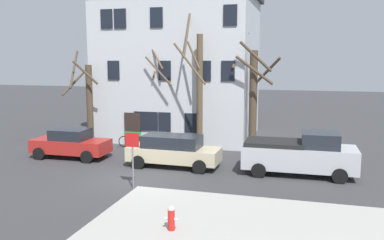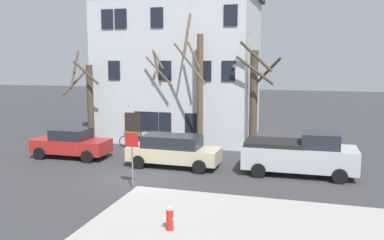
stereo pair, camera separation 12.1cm
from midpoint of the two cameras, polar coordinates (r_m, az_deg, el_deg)
name	(u,v)px [view 2 (the right image)]	position (r m, az deg, el deg)	size (l,w,h in m)	color
ground_plane	(138,179)	(18.74, -7.51, -8.37)	(120.00, 120.00, 0.00)	#38383A
building_main	(181,53)	(28.66, -1.43, 9.51)	(10.73, 8.23, 11.69)	silver
tree_bare_near	(89,100)	(26.60, -14.36, 2.77)	(2.67, 2.91, 6.06)	#4C3D2D
tree_bare_mid	(165,91)	(25.24, -3.67, 4.08)	(2.18, 2.53, 6.45)	brown
tree_bare_far	(199,89)	(23.58, 1.12, 4.47)	(2.13, 2.20, 8.20)	brown
tree_bare_end	(254,95)	(24.10, 8.90, 3.60)	(2.85, 2.87, 7.14)	#4C3D2D
car_red_sedan	(71,143)	(23.44, -16.65, -3.19)	(4.31, 1.98, 1.64)	#AD231E
car_beige_wagon	(173,150)	(20.54, -2.50, -4.33)	(4.73, 2.01, 1.64)	#C6B793
pickup_truck_silver	(300,154)	(19.76, 15.26, -4.69)	(5.27, 2.28, 2.09)	#B7BABF
fire_hydrant	(170,218)	(12.92, -2.91, -13.68)	(0.42, 0.22, 0.79)	red
street_sign_pole	(132,149)	(17.04, -8.33, -4.07)	(0.76, 0.07, 2.46)	slate
bicycle_leaning	(133,141)	(25.51, -8.32, -3.04)	(1.74, 0.32, 1.03)	black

